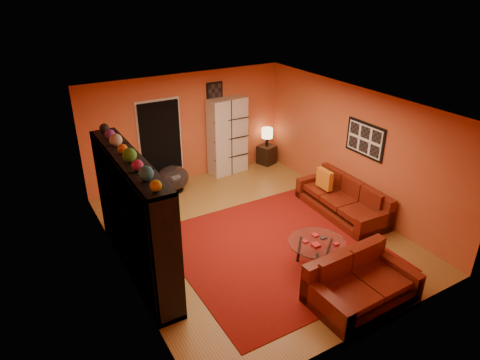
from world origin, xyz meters
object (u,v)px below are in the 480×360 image
loveseat (358,283)px  bowl_chair (173,178)px  table_lamp (267,134)px  coffee_table (316,244)px  sofa (345,200)px  entertainment_unit (134,217)px  tv (136,217)px  storage_cabinet (227,136)px  side_table (267,155)px

loveseat → bowl_chair: 5.03m
table_lamp → coffee_table: bearing=-112.6°
sofa → coffee_table: size_ratio=2.23×
entertainment_unit → tv: bearing=42.9°
entertainment_unit → bowl_chair: entertainment_unit is taller
table_lamp → storage_cabinet: bearing=177.5°
coffee_table → storage_cabinet: storage_cabinet is taller
coffee_table → side_table: (1.74, 4.19, -0.20)m
tv → loveseat: 3.71m
loveseat → storage_cabinet: size_ratio=0.87×
storage_cabinet → table_lamp: 1.16m
entertainment_unit → sofa: bearing=-3.6°
sofa → bowl_chair: sofa is taller
tv → bowl_chair: (1.59, 2.45, -0.68)m
sofa → table_lamp: (0.01, 3.03, 0.56)m
table_lamp → side_table: bearing=180.0°
entertainment_unit → bowl_chair: size_ratio=4.01×
bowl_chair → tv: bearing=-122.9°
coffee_table → side_table: size_ratio=1.95×
bowl_chair → side_table: bearing=5.1°
loveseat → storage_cabinet: bearing=-7.5°
storage_cabinet → loveseat: bearing=-101.2°
side_table → coffee_table: bearing=-112.6°
tv → loveseat: tv is taller
entertainment_unit → coffee_table: 3.10m
loveseat → table_lamp: 5.46m
entertainment_unit → loveseat: (2.73, -2.41, -0.77)m
entertainment_unit → coffee_table: (2.68, -1.44, -0.60)m
loveseat → sofa: bearing=-39.9°
tv → coffee_table: (2.63, -1.49, -0.56)m
storage_cabinet → bowl_chair: storage_cabinet is taller
sofa → side_table: sofa is taller
entertainment_unit → sofa: 4.49m
tv → table_lamp: bearing=-58.2°
table_lamp → bowl_chair: bearing=-174.9°
entertainment_unit → tv: size_ratio=3.04×
tv → side_table: 5.19m
bowl_chair → table_lamp: (2.78, 0.25, 0.52)m
sofa → tv: bearing=178.5°
entertainment_unit → loveseat: 3.72m
tv → storage_cabinet: 4.23m
storage_cabinet → side_table: (1.16, -0.05, -0.72)m
side_table → table_lamp: (0.00, 0.00, 0.60)m
loveseat → bowl_chair: bearing=10.9°
coffee_table → tv: bearing=150.4°
coffee_table → storage_cabinet: 4.32m
table_lamp → tv: bearing=-148.2°
entertainment_unit → tv: 0.08m
coffee_table → sofa: bearing=33.9°
entertainment_unit → bowl_chair: (1.64, 2.50, -0.73)m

